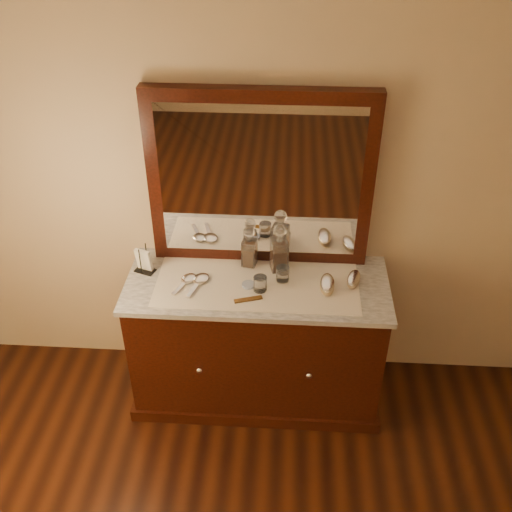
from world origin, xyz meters
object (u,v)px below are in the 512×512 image
at_px(comb, 248,299).
at_px(brush_near, 327,285).
at_px(brush_far, 354,279).
at_px(hand_mirror_inner, 200,281).
at_px(dresser_cabinet, 257,342).
at_px(decanter_right, 279,252).
at_px(mirror_frame, 260,180).
at_px(pin_dish, 248,285).
at_px(napkin_rack, 144,261).
at_px(hand_mirror_outer, 187,280).
at_px(decanter_left, 249,250).

relative_size(comb, brush_near, 0.85).
height_order(brush_far, hand_mirror_inner, brush_far).
bearing_deg(brush_near, dresser_cabinet, 176.00).
xyz_separation_m(decanter_right, brush_near, (0.26, -0.16, -0.09)).
relative_size(mirror_frame, brush_far, 7.29).
bearing_deg(pin_dish, mirror_frame, 80.78).
bearing_deg(hand_mirror_inner, decanter_right, 19.48).
height_order(dresser_cabinet, comb, comb).
relative_size(dresser_cabinet, pin_dish, 19.53).
xyz_separation_m(dresser_cabinet, decanter_right, (0.11, 0.13, 0.56)).
bearing_deg(hand_mirror_inner, napkin_rack, 164.80).
relative_size(brush_near, hand_mirror_outer, 0.84).
distance_m(dresser_cabinet, decanter_right, 0.58).
bearing_deg(napkin_rack, mirror_frame, 15.48).
bearing_deg(comb, mirror_frame, 67.03).
relative_size(mirror_frame, pin_dish, 16.74).
xyz_separation_m(pin_dish, brush_far, (0.57, 0.07, 0.01)).
distance_m(dresser_cabinet, brush_far, 0.70).
bearing_deg(pin_dish, dresser_cabinet, 36.32).
relative_size(decanter_right, brush_near, 1.67).
relative_size(napkin_rack, brush_far, 1.01).
distance_m(pin_dish, comb, 0.12).
distance_m(decanter_right, hand_mirror_outer, 0.53).
distance_m(comb, decanter_right, 0.34).
height_order(dresser_cabinet, pin_dish, pin_dish).
relative_size(dresser_cabinet, brush_near, 7.94).
bearing_deg(decanter_right, napkin_rack, -175.10).
bearing_deg(brush_far, comb, -161.69).
height_order(mirror_frame, hand_mirror_outer, mirror_frame).
bearing_deg(hand_mirror_outer, decanter_right, 16.87).
height_order(dresser_cabinet, hand_mirror_inner, hand_mirror_inner).
xyz_separation_m(decanter_left, hand_mirror_outer, (-0.33, -0.18, -0.09)).
xyz_separation_m(napkin_rack, decanter_right, (0.75, 0.06, 0.05)).
bearing_deg(pin_dish, decanter_left, 92.52).
relative_size(napkin_rack, brush_near, 0.94).
relative_size(comb, hand_mirror_outer, 0.71).
xyz_separation_m(decanter_right, hand_mirror_outer, (-0.50, -0.15, -0.10)).
distance_m(mirror_frame, decanter_left, 0.41).
height_order(dresser_cabinet, decanter_left, decanter_left).
distance_m(napkin_rack, decanter_right, 0.75).
relative_size(brush_far, hand_mirror_inner, 0.71).
relative_size(dresser_cabinet, brush_far, 8.51).
bearing_deg(comb, napkin_rack, 141.97).
distance_m(brush_far, hand_mirror_outer, 0.91).
distance_m(comb, napkin_rack, 0.64).
bearing_deg(dresser_cabinet, decanter_right, 49.59).
bearing_deg(decanter_right, pin_dish, -133.61).
relative_size(decanter_right, hand_mirror_outer, 1.40).
bearing_deg(hand_mirror_outer, dresser_cabinet, 2.51).
distance_m(mirror_frame, brush_near, 0.66).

